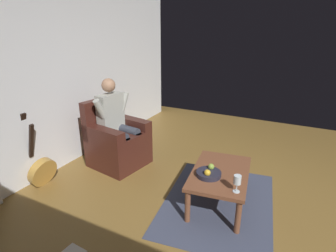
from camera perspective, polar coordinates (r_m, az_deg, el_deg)
ground_plane at (r=3.28m, az=19.07°, el=-17.81°), size 6.81×6.81×0.00m
wall_back at (r=4.09m, az=-22.40°, el=9.03°), size 5.95×0.06×2.55m
rug at (r=3.39m, az=10.41°, el=-15.43°), size 1.81×1.43×0.01m
armchair at (r=4.10m, az=-10.66°, el=-3.32°), size 0.81×0.81×0.97m
person_seated at (r=3.97m, az=-10.72°, el=1.12°), size 0.65×0.60×1.28m
coffee_table at (r=3.20m, az=10.82°, el=-10.23°), size 1.03×0.74×0.42m
guitar at (r=3.91m, az=-24.88°, el=-8.26°), size 0.38×0.32×0.97m
wine_glass_near at (r=2.79m, az=14.28°, el=-11.03°), size 0.07×0.07×0.18m
fruit_bowl at (r=3.05m, az=8.51°, el=-9.72°), size 0.27×0.27×0.11m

